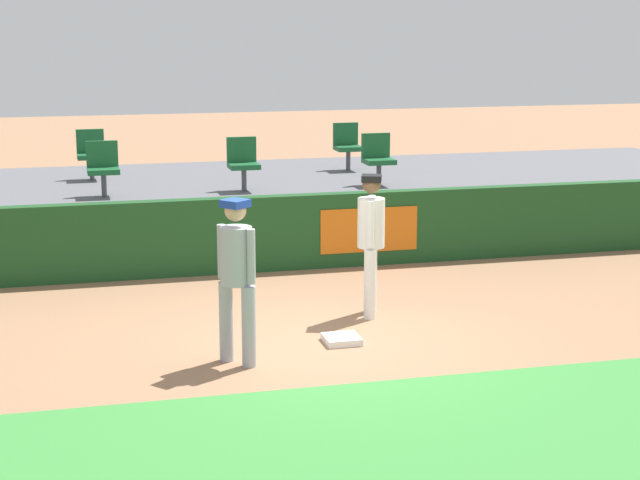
{
  "coord_description": "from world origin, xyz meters",
  "views": [
    {
      "loc": [
        -2.88,
        -11.0,
        3.63
      ],
      "look_at": [
        0.21,
        1.0,
        1.0
      ],
      "focal_mm": 58.49,
      "sensor_mm": 36.0,
      "label": 1
    }
  ],
  "objects_px": {
    "player_fielder_home": "(371,235)",
    "seat_back_left": "(91,152)",
    "first_base": "(342,340)",
    "seat_front_right": "(378,156)",
    "seat_front_left": "(103,166)",
    "player_runner_visitor": "(236,270)",
    "seat_back_right": "(347,144)",
    "seat_front_center": "(243,161)"
  },
  "relations": [
    {
      "from": "seat_back_right",
      "to": "seat_front_left",
      "type": "height_order",
      "value": "same"
    },
    {
      "from": "player_runner_visitor",
      "to": "seat_front_left",
      "type": "height_order",
      "value": "seat_front_left"
    },
    {
      "from": "seat_front_center",
      "to": "player_runner_visitor",
      "type": "bearing_deg",
      "value": -101.05
    },
    {
      "from": "seat_back_left",
      "to": "seat_front_left",
      "type": "xyz_separation_m",
      "value": [
        0.11,
        -1.8,
        0.0
      ]
    },
    {
      "from": "seat_front_center",
      "to": "seat_front_right",
      "type": "relative_size",
      "value": 1.0
    },
    {
      "from": "seat_back_left",
      "to": "seat_front_left",
      "type": "relative_size",
      "value": 1.0
    },
    {
      "from": "first_base",
      "to": "seat_back_right",
      "type": "relative_size",
      "value": 0.48
    },
    {
      "from": "first_base",
      "to": "seat_front_right",
      "type": "xyz_separation_m",
      "value": [
        2.03,
        5.11,
        1.4
      ]
    },
    {
      "from": "player_runner_visitor",
      "to": "seat_front_left",
      "type": "distance_m",
      "value": 5.65
    },
    {
      "from": "seat_front_left",
      "to": "seat_front_right",
      "type": "relative_size",
      "value": 1.0
    },
    {
      "from": "seat_back_left",
      "to": "player_fielder_home",
      "type": "bearing_deg",
      "value": -61.92
    },
    {
      "from": "seat_back_right",
      "to": "seat_front_center",
      "type": "bearing_deg",
      "value": -141.02
    },
    {
      "from": "player_fielder_home",
      "to": "player_runner_visitor",
      "type": "bearing_deg",
      "value": -33.34
    },
    {
      "from": "player_fielder_home",
      "to": "seat_front_left",
      "type": "distance_m",
      "value": 5.1
    },
    {
      "from": "player_fielder_home",
      "to": "seat_back_left",
      "type": "bearing_deg",
      "value": -131.97
    },
    {
      "from": "first_base",
      "to": "seat_front_right",
      "type": "relative_size",
      "value": 0.48
    },
    {
      "from": "player_fielder_home",
      "to": "seat_back_left",
      "type": "height_order",
      "value": "seat_back_left"
    },
    {
      "from": "player_runner_visitor",
      "to": "seat_back_right",
      "type": "relative_size",
      "value": 2.13
    },
    {
      "from": "seat_back_right",
      "to": "seat_front_right",
      "type": "height_order",
      "value": "same"
    },
    {
      "from": "player_fielder_home",
      "to": "seat_back_right",
      "type": "bearing_deg",
      "value": -173.09
    },
    {
      "from": "first_base",
      "to": "seat_front_center",
      "type": "bearing_deg",
      "value": 92.21
    },
    {
      "from": "seat_front_center",
      "to": "seat_front_right",
      "type": "bearing_deg",
      "value": 0.0
    },
    {
      "from": "first_base",
      "to": "seat_back_left",
      "type": "xyz_separation_m",
      "value": [
        -2.48,
        6.91,
        1.4
      ]
    },
    {
      "from": "player_fielder_home",
      "to": "seat_front_right",
      "type": "distance_m",
      "value": 4.33
    },
    {
      "from": "player_fielder_home",
      "to": "seat_back_left",
      "type": "relative_size",
      "value": 2.11
    },
    {
      "from": "first_base",
      "to": "seat_front_left",
      "type": "xyz_separation_m",
      "value": [
        -2.37,
        5.11,
        1.4
      ]
    },
    {
      "from": "player_runner_visitor",
      "to": "seat_back_left",
      "type": "distance_m",
      "value": 7.44
    },
    {
      "from": "first_base",
      "to": "seat_front_right",
      "type": "bearing_deg",
      "value": 68.34
    },
    {
      "from": "player_fielder_home",
      "to": "seat_back_left",
      "type": "xyz_separation_m",
      "value": [
        -3.14,
        5.89,
        0.42
      ]
    },
    {
      "from": "seat_front_left",
      "to": "seat_back_right",
      "type": "bearing_deg",
      "value": 22.27
    },
    {
      "from": "player_fielder_home",
      "to": "player_runner_visitor",
      "type": "relative_size",
      "value": 0.99
    },
    {
      "from": "first_base",
      "to": "seat_front_center",
      "type": "xyz_separation_m",
      "value": [
        -0.2,
        5.11,
        1.4
      ]
    },
    {
      "from": "seat_front_left",
      "to": "seat_front_right",
      "type": "height_order",
      "value": "same"
    },
    {
      "from": "seat_back_right",
      "to": "seat_front_right",
      "type": "bearing_deg",
      "value": -89.86
    },
    {
      "from": "seat_front_center",
      "to": "player_fielder_home",
      "type": "bearing_deg",
      "value": -78.1
    },
    {
      "from": "player_fielder_home",
      "to": "seat_front_center",
      "type": "bearing_deg",
      "value": -148.15
    },
    {
      "from": "seat_back_left",
      "to": "first_base",
      "type": "bearing_deg",
      "value": -70.29
    },
    {
      "from": "player_fielder_home",
      "to": "seat_back_right",
      "type": "relative_size",
      "value": 2.11
    },
    {
      "from": "seat_front_center",
      "to": "seat_front_left",
      "type": "bearing_deg",
      "value": 180.0
    },
    {
      "from": "player_runner_visitor",
      "to": "seat_back_right",
      "type": "height_order",
      "value": "seat_back_right"
    },
    {
      "from": "player_runner_visitor",
      "to": "player_fielder_home",
      "type": "bearing_deg",
      "value": 87.7
    },
    {
      "from": "seat_front_left",
      "to": "player_runner_visitor",
      "type": "bearing_deg",
      "value": -78.86
    }
  ]
}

